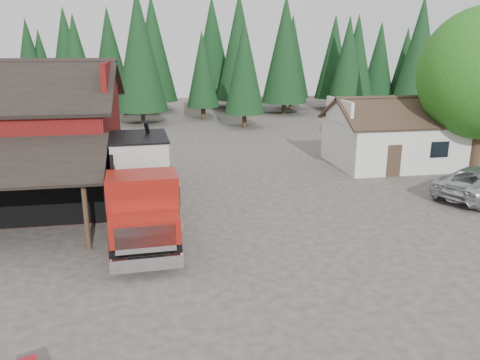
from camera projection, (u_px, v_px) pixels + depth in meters
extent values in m
plane|color=#463E37|center=(238.00, 261.00, 17.45)|extent=(120.00, 120.00, 0.00)
cube|color=black|center=(2.00, 79.00, 25.75)|extent=(12.80, 5.53, 2.35)
cube|color=maroon|center=(110.00, 81.00, 24.42)|extent=(0.25, 7.00, 2.00)
cylinder|color=#382619|center=(86.00, 216.00, 18.09)|extent=(0.20, 0.20, 2.80)
cube|color=silver|center=(393.00, 143.00, 31.60)|extent=(8.00, 6.00, 3.00)
cube|color=#38281E|center=(408.00, 112.00, 29.56)|extent=(8.60, 3.42, 1.80)
cube|color=#38281E|center=(386.00, 107.00, 32.40)|extent=(8.60, 3.42, 1.80)
cube|color=silver|center=(339.00, 111.00, 30.29)|extent=(0.20, 4.20, 1.50)
cube|color=silver|center=(451.00, 108.00, 31.68)|extent=(0.20, 4.20, 1.50)
cube|color=#38281E|center=(394.00, 161.00, 28.61)|extent=(0.90, 0.06, 2.00)
cube|color=black|center=(440.00, 150.00, 28.97)|extent=(1.20, 0.06, 1.00)
cylinder|color=#382619|center=(476.00, 148.00, 29.42)|extent=(0.60, 0.60, 3.20)
sphere|color=#226116|center=(457.00, 93.00, 29.05)|extent=(4.40, 4.40, 4.40)
cylinder|color=#382619|center=(244.00, 119.00, 46.67)|extent=(0.44, 0.44, 1.60)
cone|color=#10311A|center=(244.00, 67.00, 45.28)|extent=(3.96, 3.96, 9.00)
cylinder|color=#382619|center=(413.00, 121.00, 45.65)|extent=(0.44, 0.44, 1.60)
cone|color=#10311A|center=(419.00, 57.00, 43.99)|extent=(4.84, 4.84, 11.00)
cylinder|color=#382619|center=(143.00, 116.00, 48.73)|extent=(0.44, 0.44, 1.60)
cone|color=#10311A|center=(139.00, 51.00, 46.93)|extent=(5.28, 5.28, 12.00)
cylinder|color=black|center=(114.00, 247.00, 17.21)|extent=(0.43, 1.20, 1.18)
cylinder|color=black|center=(176.00, 242.00, 17.69)|extent=(0.43, 1.20, 1.18)
cylinder|color=black|center=(118.00, 204.00, 22.04)|extent=(0.43, 1.20, 1.18)
cylinder|color=black|center=(166.00, 200.00, 22.52)|extent=(0.43, 1.20, 1.18)
cylinder|color=black|center=(119.00, 194.00, 23.45)|extent=(0.43, 1.20, 1.18)
cylinder|color=black|center=(164.00, 191.00, 23.93)|extent=(0.43, 1.20, 1.18)
cube|color=black|center=(143.00, 205.00, 20.55)|extent=(1.57, 9.27, 0.43)
cube|color=silver|center=(147.00, 264.00, 15.89)|extent=(2.47, 0.30, 0.48)
cube|color=silver|center=(146.00, 239.00, 15.75)|extent=(2.04, 0.19, 0.97)
cube|color=maroon|center=(145.00, 228.00, 16.31)|extent=(2.47, 1.50, 0.91)
cube|color=maroon|center=(143.00, 200.00, 17.46)|extent=(2.65, 1.93, 1.99)
cube|color=black|center=(143.00, 198.00, 16.57)|extent=(2.26, 0.18, 0.97)
cylinder|color=black|center=(113.00, 179.00, 17.98)|extent=(0.16, 0.16, 1.93)
cube|color=black|center=(142.00, 193.00, 18.49)|extent=(2.63, 0.24, 1.72)
cube|color=black|center=(141.00, 189.00, 21.89)|extent=(3.00, 6.34, 0.17)
cube|color=beige|center=(140.00, 156.00, 21.45)|extent=(2.62, 3.64, 1.72)
cone|color=beige|center=(141.00, 178.00, 21.75)|extent=(2.46, 2.46, 0.75)
cube|color=black|center=(138.00, 137.00, 21.22)|extent=(2.73, 3.75, 0.09)
cylinder|color=black|center=(152.00, 151.00, 23.03)|extent=(0.71, 2.36, 3.28)
cube|color=maroon|center=(127.00, 170.00, 24.09)|extent=(0.68, 0.89, 0.48)
cylinder|color=silver|center=(176.00, 223.00, 18.73)|extent=(0.65, 1.10, 0.60)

